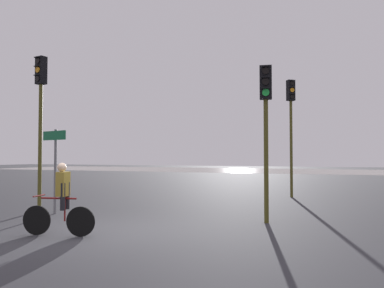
{
  "coord_description": "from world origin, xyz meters",
  "views": [
    {
      "loc": [
        5.17,
        -7.28,
        1.76
      ],
      "look_at": [
        0.5,
        5.0,
        2.2
      ],
      "focal_mm": 35.0,
      "sensor_mm": 36.0,
      "label": 1
    }
  ],
  "objects_px": {
    "traffic_light_near_left": "(41,104)",
    "cyclist": "(61,199)",
    "direction_sign_post": "(55,159)",
    "traffic_light_far_right": "(291,117)",
    "traffic_light_near_right": "(266,113)"
  },
  "relations": [
    {
      "from": "traffic_light_near_right",
      "to": "direction_sign_post",
      "type": "height_order",
      "value": "traffic_light_near_right"
    },
    {
      "from": "traffic_light_near_right",
      "to": "traffic_light_far_right",
      "type": "bearing_deg",
      "value": -99.88
    },
    {
      "from": "traffic_light_far_right",
      "to": "direction_sign_post",
      "type": "relative_size",
      "value": 1.96
    },
    {
      "from": "traffic_light_near_right",
      "to": "direction_sign_post",
      "type": "xyz_separation_m",
      "value": [
        -6.37,
        -0.74,
        -1.23
      ]
    },
    {
      "from": "traffic_light_near_right",
      "to": "cyclist",
      "type": "distance_m",
      "value": 5.56
    },
    {
      "from": "direction_sign_post",
      "to": "traffic_light_far_right",
      "type": "bearing_deg",
      "value": -116.61
    },
    {
      "from": "direction_sign_post",
      "to": "cyclist",
      "type": "bearing_deg",
      "value": 147.35
    },
    {
      "from": "traffic_light_near_left",
      "to": "cyclist",
      "type": "xyz_separation_m",
      "value": [
        3.2,
        -2.77,
        -2.63
      ]
    },
    {
      "from": "direction_sign_post",
      "to": "cyclist",
      "type": "height_order",
      "value": "direction_sign_post"
    },
    {
      "from": "cyclist",
      "to": "direction_sign_post",
      "type": "bearing_deg",
      "value": 31.9
    },
    {
      "from": "traffic_light_near_left",
      "to": "direction_sign_post",
      "type": "xyz_separation_m",
      "value": [
        0.82,
        -0.25,
        -1.75
      ]
    },
    {
      "from": "traffic_light_far_right",
      "to": "cyclist",
      "type": "relative_size",
      "value": 3.02
    },
    {
      "from": "direction_sign_post",
      "to": "cyclist",
      "type": "xyz_separation_m",
      "value": [
        2.38,
        -2.52,
        -0.88
      ]
    },
    {
      "from": "traffic_light_near_left",
      "to": "traffic_light_far_right",
      "type": "xyz_separation_m",
      "value": [
        7.15,
        7.14,
        0.05
      ]
    },
    {
      "from": "traffic_light_near_right",
      "to": "traffic_light_far_right",
      "type": "height_order",
      "value": "traffic_light_far_right"
    }
  ]
}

